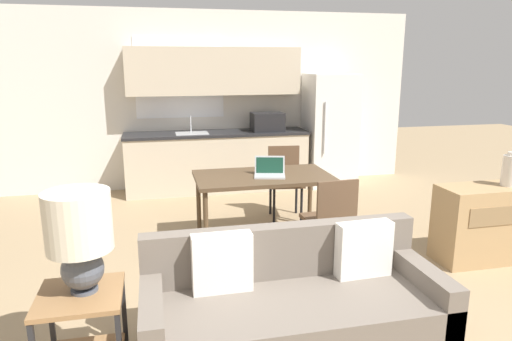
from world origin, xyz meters
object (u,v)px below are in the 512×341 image
at_px(dining_table, 263,181).
at_px(credenza, 496,223).
at_px(dining_chair_far_right, 285,178).
at_px(dining_chair_near_right, 331,217).
at_px(laptop, 270,171).
at_px(couch, 292,305).
at_px(refrigerator, 330,130).
at_px(side_table, 82,321).
at_px(vase, 510,170).
at_px(table_lamp, 79,233).

relative_size(dining_table, credenza, 1.21).
xyz_separation_m(credenza, dining_chair_far_right, (-1.67, 1.72, 0.13)).
relative_size(dining_chair_near_right, laptop, 2.40).
xyz_separation_m(couch, dining_chair_far_right, (0.74, 2.70, 0.18)).
distance_m(refrigerator, laptop, 2.69).
xyz_separation_m(side_table, laptop, (1.67, 1.88, 0.42)).
bearing_deg(dining_table, credenza, -24.01).
bearing_deg(side_table, vase, 13.90).
relative_size(dining_table, table_lamp, 2.30).
xyz_separation_m(side_table, vase, (3.82, 0.95, 0.53)).
height_order(credenza, vase, vase).
relative_size(table_lamp, dining_chair_near_right, 0.70).
height_order(refrigerator, dining_chair_far_right, refrigerator).
height_order(dining_table, side_table, dining_table).
xyz_separation_m(vase, dining_chair_far_right, (-1.74, 1.74, -0.41)).
height_order(vase, dining_chair_far_right, vase).
relative_size(refrigerator, table_lamp, 2.79).
bearing_deg(laptop, dining_chair_far_right, 77.09).
bearing_deg(credenza, side_table, -165.56).
bearing_deg(dining_chair_near_right, vase, 170.12).
height_order(side_table, credenza, credenza).
distance_m(dining_chair_far_right, laptop, 0.94).
relative_size(couch, dining_chair_far_right, 2.20).
distance_m(couch, laptop, 1.98).
relative_size(dining_table, dining_chair_far_right, 1.62).
bearing_deg(vase, dining_chair_near_right, 173.67).
bearing_deg(dining_chair_near_right, dining_table, -62.67).
bearing_deg(couch, laptop, 80.04).
height_order(refrigerator, couch, refrigerator).
height_order(refrigerator, credenza, refrigerator).
bearing_deg(credenza, table_lamp, -165.85).
relative_size(vase, dining_chair_far_right, 0.37).
height_order(couch, table_lamp, table_lamp).
relative_size(side_table, vase, 1.71).
bearing_deg(couch, vase, 21.14).
height_order(refrigerator, laptop, refrigerator).
relative_size(refrigerator, credenza, 1.47).
distance_m(vase, dining_chair_near_right, 1.80).
bearing_deg(laptop, credenza, -9.63).
height_order(side_table, laptop, laptop).
distance_m(refrigerator, dining_chair_near_right, 3.18).
distance_m(couch, vase, 2.73).
relative_size(credenza, dining_chair_far_right, 1.34).
relative_size(side_table, credenza, 0.48).
height_order(dining_chair_near_right, dining_chair_far_right, same).
relative_size(couch, credenza, 1.65).
bearing_deg(laptop, vase, -9.40).
bearing_deg(refrigerator, laptop, -125.25).
xyz_separation_m(side_table, table_lamp, (0.03, 0.03, 0.56)).
distance_m(credenza, laptop, 2.31).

